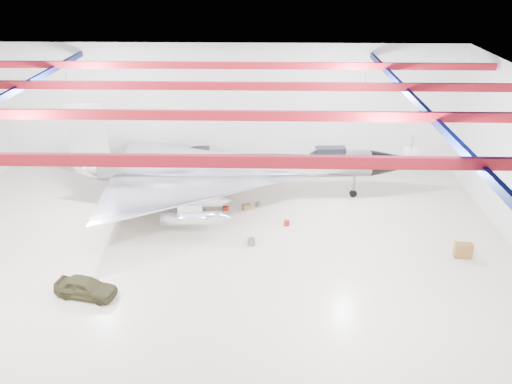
{
  "coord_description": "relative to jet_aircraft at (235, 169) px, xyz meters",
  "views": [
    {
      "loc": [
        3.54,
        -27.1,
        17.88
      ],
      "look_at": [
        2.83,
        2.0,
        3.71
      ],
      "focal_mm": 35.0,
      "sensor_mm": 36.0,
      "label": 1
    }
  ],
  "objects": [
    {
      "name": "desk",
      "position": [
        15.13,
        -7.98,
        -2.11
      ],
      "size": [
        1.14,
        0.66,
        1.0
      ],
      "primitive_type": "cube",
      "rotation": [
        0.0,
        0.0,
        -0.11
      ],
      "color": "brown",
      "rests_on": "floor"
    },
    {
      "name": "spares_box",
      "position": [
        1.77,
        -1.16,
        -2.45
      ],
      "size": [
        0.41,
        0.41,
        0.32
      ],
      "primitive_type": "cylinder",
      "rotation": [
        0.0,
        0.0,
        0.17
      ],
      "color": "#59595B",
      "rests_on": "floor"
    },
    {
      "name": "wall_back",
      "position": [
        -1.06,
        6.67,
        2.89
      ],
      "size": [
        40.0,
        0.0,
        40.0
      ],
      "primitive_type": "plane",
      "rotation": [
        1.57,
        0.0,
        0.0
      ],
      "color": "silver",
      "rests_on": "floor"
    },
    {
      "name": "crate_small",
      "position": [
        -8.93,
        -0.3,
        -2.48
      ],
      "size": [
        0.47,
        0.43,
        0.27
      ],
      "primitive_type": "cube",
      "rotation": [
        0.0,
        0.0,
        -0.39
      ],
      "color": "#59595B",
      "rests_on": "floor"
    },
    {
      "name": "tool_chest",
      "position": [
        3.94,
        -4.13,
        -2.43
      ],
      "size": [
        0.48,
        0.48,
        0.35
      ],
      "primitive_type": "cylinder",
      "rotation": [
        0.0,
        0.0,
        -0.25
      ],
      "color": "maroon",
      "rests_on": "floor"
    },
    {
      "name": "floor",
      "position": [
        -1.06,
        -8.33,
        -2.61
      ],
      "size": [
        40.0,
        40.0,
        0.0
      ],
      "primitive_type": "plane",
      "color": "beige",
      "rests_on": "ground"
    },
    {
      "name": "parts_bin",
      "position": [
        0.95,
        -1.69,
        -2.41
      ],
      "size": [
        0.69,
        0.61,
        0.4
      ],
      "primitive_type": "cube",
      "rotation": [
        0.0,
        0.0,
        0.31
      ],
      "color": "olive",
      "rests_on": "floor"
    },
    {
      "name": "toolbox_red",
      "position": [
        -0.65,
        -1.91,
        -2.46
      ],
      "size": [
        0.48,
        0.41,
        0.3
      ],
      "primitive_type": "cube",
      "rotation": [
        0.0,
        0.0,
        0.19
      ],
      "color": "maroon",
      "rests_on": "floor"
    },
    {
      "name": "jeep",
      "position": [
        -7.78,
        -12.56,
        -2.0
      ],
      "size": [
        3.78,
        2.15,
        1.21
      ],
      "primitive_type": "imported",
      "rotation": [
        0.0,
        0.0,
        1.36
      ],
      "color": "#34321A",
      "rests_on": "floor"
    },
    {
      "name": "ceiling",
      "position": [
        -1.06,
        -8.33,
        8.39
      ],
      "size": [
        40.0,
        40.0,
        0.0
      ],
      "primitive_type": "plane",
      "rotation": [
        3.14,
        0.0,
        0.0
      ],
      "color": "#0A0F38",
      "rests_on": "wall_back"
    },
    {
      "name": "engine_drum",
      "position": [
        1.47,
        -6.82,
        -2.38
      ],
      "size": [
        0.58,
        0.58,
        0.47
      ],
      "primitive_type": "cylinder",
      "rotation": [
        0.0,
        0.0,
        -0.12
      ],
      "color": "#59595B",
      "rests_on": "floor"
    },
    {
      "name": "oil_barrel",
      "position": [
        -2.33,
        -2.65,
        -2.43
      ],
      "size": [
        0.51,
        0.41,
        0.35
      ],
      "primitive_type": "cube",
      "rotation": [
        0.0,
        0.0,
        -0.01
      ],
      "color": "olive",
      "rests_on": "floor"
    },
    {
      "name": "jet_aircraft",
      "position": [
        0.0,
        0.0,
        0.0
      ],
      "size": [
        29.21,
        17.68,
        7.96
      ],
      "rotation": [
        0.0,
        0.0,
        0.06
      ],
      "color": "silver",
      "rests_on": "floor"
    },
    {
      "name": "crate_ply",
      "position": [
        -8.32,
        -3.19,
        -2.41
      ],
      "size": [
        0.63,
        0.53,
        0.41
      ],
      "primitive_type": "cube",
      "rotation": [
        0.0,
        0.0,
        -0.11
      ],
      "color": "olive",
      "rests_on": "floor"
    },
    {
      "name": "ceiling_structure",
      "position": [
        -1.06,
        -8.33,
        7.71
      ],
      "size": [
        39.5,
        29.5,
        1.08
      ],
      "color": "maroon",
      "rests_on": "ceiling"
    }
  ]
}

